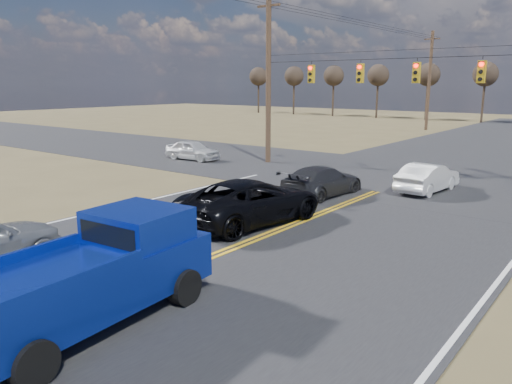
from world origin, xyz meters
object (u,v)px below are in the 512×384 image
Objects in this scene: black_suv at (251,201)px; dgrey_car_queue at (322,181)px; white_car_queue at (428,178)px; pickup_truck at (93,275)px; cross_car_west at (192,150)px.

black_suv reaches higher than dgrey_car_queue.
pickup_truck is at bearing 91.80° from white_car_queue.
pickup_truck reaches higher than black_suv.
cross_car_west is at bearing -14.14° from dgrey_car_queue.
black_suv is 1.25× the size of dgrey_car_queue.
pickup_truck is 1.47× the size of white_car_queue.
pickup_truck is 8.13m from black_suv.
dgrey_car_queue is 1.20× the size of cross_car_west.
cross_car_west is (-11.78, 3.91, -0.01)m from dgrey_car_queue.
black_suv reaches higher than cross_car_west.
pickup_truck is at bearing 104.52° from dgrey_car_queue.
black_suv is 5.26m from dgrey_car_queue.
black_suv is 15.12m from cross_car_west.
pickup_truck is at bearing 112.80° from black_suv.
white_car_queue is 4.90m from dgrey_car_queue.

